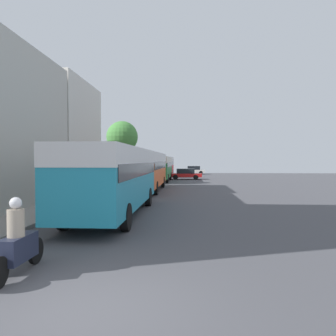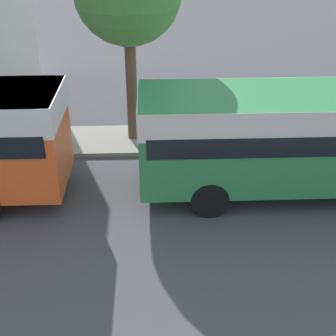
% 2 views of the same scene
% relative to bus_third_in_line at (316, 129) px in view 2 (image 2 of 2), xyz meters
% --- Properties ---
extents(bus_third_in_line, '(2.62, 9.58, 2.95)m').
position_rel_bus_third_in_line_xyz_m(bus_third_in_line, '(0.00, 0.00, 0.00)').
color(bus_third_in_line, '#2D8447').
rests_on(bus_third_in_line, ground_plane).
extents(pedestrian_near_curb, '(0.37, 0.37, 1.86)m').
position_rel_bus_third_in_line_xyz_m(pedestrian_near_curb, '(-4.08, 0.71, -0.81)').
color(pedestrian_near_curb, '#232838').
rests_on(pedestrian_near_curb, sidewalk).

